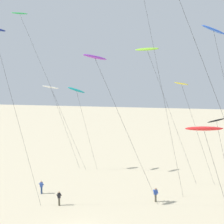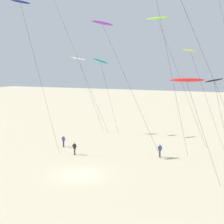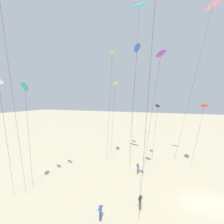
% 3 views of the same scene
% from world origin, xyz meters
% --- Properties ---
extents(ground_plane, '(260.00, 260.00, 0.00)m').
position_xyz_m(ground_plane, '(0.00, 0.00, 0.00)').
color(ground_plane, beige).
extents(kite_red, '(4.84, 2.80, 10.43)m').
position_xyz_m(kite_red, '(10.82, 0.92, 10.15)').
color(kite_red, red).
rests_on(kite_red, ground).
extents(kite_black, '(3.41, 2.21, 10.28)m').
position_xyz_m(kite_black, '(12.50, 8.36, 9.80)').
color(kite_black, black).
rests_on(kite_black, ground).
extents(kite_white, '(4.92, 3.26, 13.44)m').
position_xyz_m(kite_white, '(-10.69, 18.13, 12.90)').
color(kite_white, white).
rests_on(kite_white, ground).
extents(kite_lime, '(7.99, 5.02, 18.27)m').
position_xyz_m(kite_lime, '(4.62, 13.15, 17.71)').
color(kite_lime, '#8CD833').
rests_on(kite_lime, ground).
extents(kite_purple, '(7.56, 4.95, 16.80)m').
position_xyz_m(kite_purple, '(0.34, 5.21, 16.27)').
color(kite_purple, purple).
rests_on(kite_purple, ground).
extents(kite_yellow, '(5.68, 3.66, 13.94)m').
position_xyz_m(kite_yellow, '(8.82, 14.50, 13.40)').
color(kite_yellow, yellow).
rests_on(kite_yellow, ground).
extents(kite_navy, '(4.81, 3.30, 19.75)m').
position_xyz_m(kite_navy, '(-9.90, 3.33, 19.11)').
color(kite_navy, navy).
rests_on(kite_navy, ground).
extents(kite_teal, '(3.97, 2.80, 13.28)m').
position_xyz_m(kite_teal, '(-6.78, 18.67, 12.52)').
color(kite_teal, teal).
rests_on(kite_teal, ground).
extents(kite_flyer_nearest, '(0.67, 0.65, 1.67)m').
position_xyz_m(kite_flyer_nearest, '(6.19, 9.68, 0.89)').
color(kite_flyer_nearest, '#4C4738').
rests_on(kite_flyer_nearest, ground).
extents(kite_flyer_middle, '(0.67, 0.65, 1.67)m').
position_xyz_m(kite_flyer_middle, '(-4.30, 6.06, 0.89)').
color(kite_flyer_middle, '#4C4738').
rests_on(kite_flyer_middle, ground).
extents(kite_flyer_furthest, '(0.62, 0.60, 1.67)m').
position_xyz_m(kite_flyer_furthest, '(-7.87, 8.82, 0.89)').
color(kite_flyer_furthest, navy).
rests_on(kite_flyer_furthest, ground).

